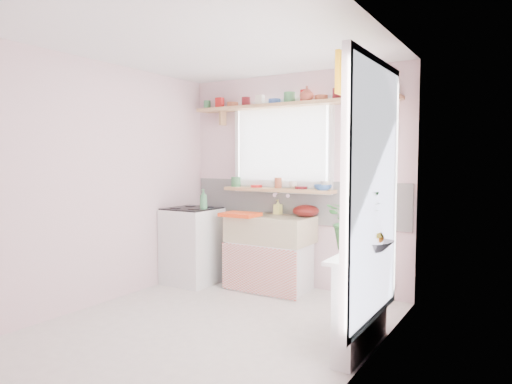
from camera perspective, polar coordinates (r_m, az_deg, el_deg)
The scene contains 19 objects.
room at distance 4.44m, azimuth 8.12°, elevation 2.43°, with size 3.20×3.20×3.20m.
sink_unit at distance 5.29m, azimuth 1.77°, elevation -7.52°, with size 0.95×0.65×1.11m.
cooker at distance 5.62m, azimuth -7.97°, elevation -6.58°, with size 0.58×0.58×0.93m.
radiator_ledge at distance 3.75m, azimuth 13.04°, elevation -13.01°, with size 0.22×0.95×0.78m.
windowsill at distance 5.36m, azimuth 2.78°, elevation 0.26°, with size 1.40×0.22×0.04m, color tan.
pine_shelf at distance 5.31m, azimuth 4.21°, elevation 10.81°, with size 2.52×0.24×0.04m, color tan.
shelf_crockery at distance 5.33m, azimuth 4.04°, elevation 11.60°, with size 2.47×0.11×0.12m.
sill_crockery at distance 5.36m, azimuth 2.78°, elevation 1.08°, with size 1.35×0.11×0.12m.
dish_tray at distance 5.21m, azimuth -1.99°, elevation -2.82°, with size 0.41×0.31×0.04m, color #FA4716.
colander at distance 5.18m, azimuth 6.25°, elevation -2.34°, with size 0.30×0.30×0.14m, color #59120F.
jade_plant at distance 3.70m, azimuth 12.14°, elevation -3.43°, with size 0.44×0.38×0.48m, color #286529.
fruit_bowl at distance 3.73m, azimuth 14.07°, elevation -6.51°, with size 0.34×0.34×0.08m, color silver.
herb_pot at distance 3.60m, azimuth 11.45°, elevation -5.86°, with size 0.11×0.07×0.20m, color #2B692A.
soap_bottle_sink at distance 5.40m, azimuth 2.75°, elevation -1.88°, with size 0.08×0.08×0.17m, color #DFD863.
sill_cup at distance 5.33m, azimuth 4.77°, elevation 0.90°, with size 0.11×0.11×0.09m, color silver.
sill_bowl at distance 5.05m, azimuth 8.36°, elevation 0.56°, with size 0.20×0.20×0.06m, color #2D5593.
shelf_vase at distance 5.16m, azimuth 6.37°, elevation 12.13°, with size 0.16×0.16×0.16m, color #963F2E.
cooker_bottle at distance 5.37m, azimuth -6.58°, elevation -0.91°, with size 0.09×0.09×0.23m, color #458B5A.
fruit at distance 3.73m, azimuth 14.21°, elevation -5.55°, with size 0.20×0.14×0.10m.
Camera 1 is at (2.42, -3.21, 1.49)m, focal length 32.00 mm.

